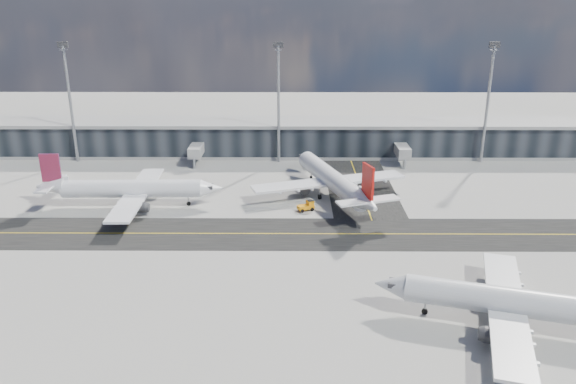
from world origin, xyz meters
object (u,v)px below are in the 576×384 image
airliner_near (520,303)px  baggage_tug (307,206)px  service_van (311,163)px  airliner_af (130,189)px  airliner_redtail (332,180)px

airliner_near → baggage_tug: 47.26m
airliner_near → baggage_tug: (-25.21, 39.89, -2.51)m
airliner_near → baggage_tug: size_ratio=10.09×
airliner_near → service_van: airliner_near is taller
airliner_af → baggage_tug: 34.75m
airliner_near → service_van: 72.62m
airliner_redtail → airliner_near: bearing=-86.1°
airliner_redtail → airliner_near: size_ratio=1.07×
service_van → baggage_tug: bearing=-91.1°
airliner_af → service_van: size_ratio=6.07×
airliner_redtail → baggage_tug: bearing=-144.3°
airliner_af → service_van: (36.33, 26.51, -2.71)m
airliner_af → airliner_near: (59.79, -42.17, -0.03)m
airliner_af → airliner_near: airliner_af is taller
airliner_near → service_van: bearing=34.8°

